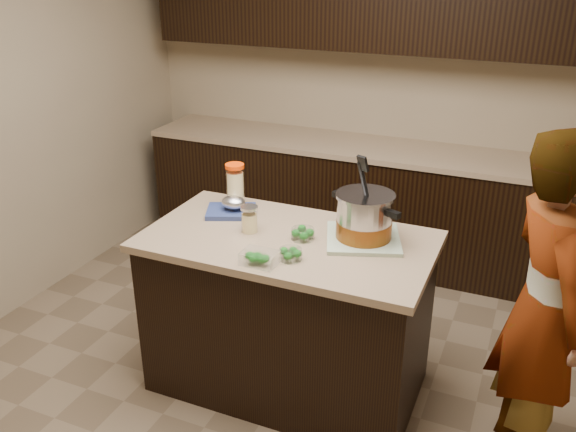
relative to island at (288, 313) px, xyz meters
name	(u,v)px	position (x,y,z in m)	size (l,w,h in m)	color
ground_plane	(288,382)	(0.00, 0.00, -0.45)	(4.00, 4.00, 0.00)	brown
room_shell	(288,75)	(0.00, 0.00, 1.26)	(4.04, 4.04, 2.72)	tan
back_cabinets	(381,140)	(0.00, 1.74, 0.49)	(3.60, 0.63, 2.33)	black
island	(288,313)	(0.00, 0.00, 0.00)	(1.46, 0.81, 0.90)	black
dish_towel	(363,238)	(0.36, 0.12, 0.46)	(0.36, 0.36, 0.02)	#678E5F
stock_pot	(364,219)	(0.36, 0.12, 0.56)	(0.39, 0.38, 0.41)	#B7B7BC
lemonade_pitcher	(235,188)	(-0.43, 0.25, 0.57)	(0.11, 0.11, 0.25)	#F0DA93
mason_jar	(249,220)	(-0.21, -0.01, 0.51)	(0.10, 0.10, 0.15)	#F0DA93
broccoli_tub_left	(303,234)	(0.07, 0.02, 0.47)	(0.14, 0.14, 0.06)	silver
broccoli_tub_right	(291,255)	(0.10, -0.21, 0.47)	(0.14, 0.14, 0.05)	silver
broccoli_tub_rect	(260,258)	(-0.01, -0.31, 0.47)	(0.17, 0.12, 0.06)	silver
blue_tray	(232,208)	(-0.40, 0.16, 0.48)	(0.32, 0.30, 0.10)	navy
person	(545,309)	(1.23, -0.04, 0.36)	(0.59, 0.39, 1.61)	gray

